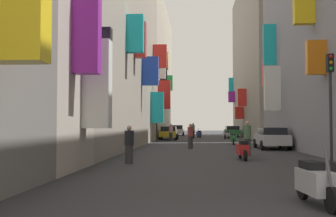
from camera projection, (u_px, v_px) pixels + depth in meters
ground_plane at (208, 143)px, 33.45m from camera, size 140.00×140.00×0.00m
building_left_mid_b at (99, 15)px, 28.26m from camera, size 7.30×24.63×19.07m
building_left_mid_c at (144, 72)px, 52.37m from camera, size 7.33×23.87×17.34m
building_right_mid_b at (266, 57)px, 50.01m from camera, size 7.09×26.48×20.49m
parked_car_yellow at (169, 133)px, 41.57m from camera, size 1.92×4.22×1.37m
parked_car_green at (232, 131)px, 50.27m from camera, size 2.00×4.45×1.40m
parked_car_silver at (271, 137)px, 25.38m from camera, size 1.84×4.28×1.39m
parked_car_white at (177, 130)px, 56.19m from camera, size 1.88×4.32×1.49m
scooter_green at (234, 139)px, 31.31m from camera, size 0.53×2.00×1.13m
scooter_blue at (199, 134)px, 47.24m from camera, size 0.65×1.77×1.13m
scooter_silver at (315, 182)px, 7.60m from camera, size 0.55×1.87×1.13m
scooter_white at (227, 135)px, 43.40m from camera, size 0.80×1.78×1.13m
scooter_red at (243, 149)px, 17.58m from camera, size 0.50×1.90×1.13m
pedestrian_crossing at (171, 132)px, 37.97m from camera, size 0.49×0.49×1.66m
pedestrian_near_left at (193, 131)px, 44.43m from camera, size 0.54×0.54×1.75m
pedestrian_near_right at (247, 138)px, 19.92m from camera, size 0.48×0.48×1.77m
pedestrian_mid_street at (190, 136)px, 25.74m from camera, size 0.42×0.42×1.64m
pedestrian_far_away at (129, 145)px, 15.77m from camera, size 0.47×0.47×1.54m
traffic_light_near_corner at (330, 89)px, 16.07m from camera, size 0.26×0.34×4.49m
traffic_light_far_corner at (157, 111)px, 36.15m from camera, size 0.26×0.34×4.14m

